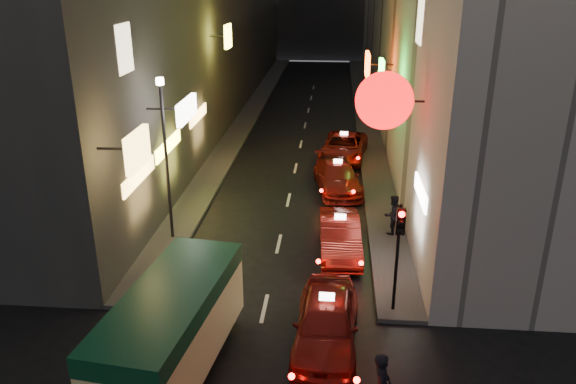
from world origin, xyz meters
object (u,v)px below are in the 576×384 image
(minibus, at_px, (172,322))
(taxi_near, at_px, (326,319))
(traffic_light, at_px, (399,237))
(pedestrian_crossing, at_px, (382,383))
(lamp_post, at_px, (165,150))

(minibus, bearing_deg, taxi_near, 20.95)
(taxi_near, distance_m, traffic_light, 3.19)
(pedestrian_crossing, distance_m, lamp_post, 11.92)
(taxi_near, bearing_deg, traffic_light, 38.99)
(traffic_light, relative_size, lamp_post, 0.56)
(taxi_near, height_order, traffic_light, traffic_light)
(minibus, height_order, taxi_near, minibus)
(pedestrian_crossing, bearing_deg, minibus, 81.81)
(pedestrian_crossing, relative_size, traffic_light, 0.59)
(minibus, relative_size, lamp_post, 0.97)
(pedestrian_crossing, height_order, lamp_post, lamp_post)
(taxi_near, bearing_deg, pedestrian_crossing, -63.51)
(minibus, height_order, pedestrian_crossing, minibus)
(minibus, relative_size, traffic_light, 1.72)
(taxi_near, distance_m, pedestrian_crossing, 3.01)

